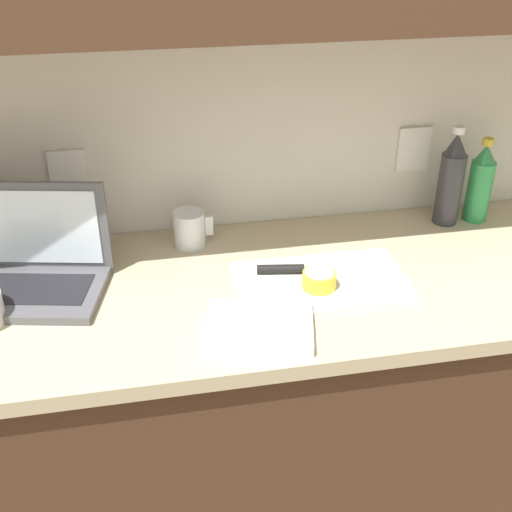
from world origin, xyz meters
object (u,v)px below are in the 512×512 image
laptop (36,265)px  bottle_oil_tall (480,184)px  knife (297,270)px  bottle_green_soda (451,180)px  cutting_board (322,282)px  measuring_cup (190,229)px  lemon_half_cut (319,280)px

laptop → bottle_oil_tall: size_ratio=1.50×
knife → bottle_green_soda: size_ratio=1.09×
laptop → cutting_board: (0.63, -0.11, -0.05)m
bottle_green_soda → bottle_oil_tall: bearing=0.0°
knife → measuring_cup: size_ratio=2.92×
lemon_half_cut → measuring_cup: 0.38m
measuring_cup → bottle_oil_tall: bearing=-0.2°
lemon_half_cut → bottle_oil_tall: (0.52, 0.27, 0.08)m
knife → bottle_green_soda: bottle_green_soda is taller
lemon_half_cut → bottle_oil_tall: 0.58m
lemon_half_cut → measuring_cup: size_ratio=0.76×
lemon_half_cut → bottle_oil_tall: bearing=27.3°
knife → lemon_half_cut: size_ratio=3.84×
laptop → cutting_board: 0.65m
cutting_board → bottle_oil_tall: 0.57m
laptop → bottle_green_soda: 1.06m
laptop → bottle_green_soda: (1.05, 0.13, 0.07)m
cutting_board → lemon_half_cut: 0.04m
laptop → bottle_oil_tall: 1.14m
bottle_oil_tall → cutting_board: bearing=-154.3°
knife → bottle_green_soda: bearing=32.3°
bottle_oil_tall → lemon_half_cut: bearing=-152.7°
measuring_cup → lemon_half_cut: bearing=-45.5°
cutting_board → laptop: bearing=170.3°
laptop → measuring_cup: (0.36, 0.13, -0.01)m
knife → measuring_cup: (-0.23, 0.20, 0.03)m
lemon_half_cut → measuring_cup: (-0.26, 0.27, 0.02)m
knife → measuring_cup: bearing=148.3°
bottle_oil_tall → knife: bearing=-160.2°
cutting_board → measuring_cup: (-0.28, 0.24, 0.04)m
knife → lemon_half_cut: 0.08m
laptop → bottle_oil_tall: (1.14, 0.13, 0.05)m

